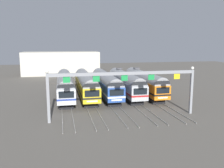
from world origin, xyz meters
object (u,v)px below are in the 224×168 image
at_px(commuter_train_blue, 106,83).
at_px(commuter_train_stainless, 125,83).
at_px(commuter_train_yellow, 86,84).
at_px(commuter_train_silver, 65,85).
at_px(catenary_gantry, 124,81).
at_px(commuter_train_orange, 144,82).

relative_size(commuter_train_blue, commuter_train_stainless, 1.00).
height_order(commuter_train_yellow, commuter_train_blue, same).
bearing_deg(commuter_train_silver, catenary_gantry, -60.14).
height_order(commuter_train_silver, commuter_train_orange, commuter_train_orange).
xyz_separation_m(commuter_train_silver, commuter_train_yellow, (3.87, 0.00, 0.00)).
bearing_deg(catenary_gantry, commuter_train_silver, 119.86).
distance_m(commuter_train_yellow, commuter_train_blue, 3.87).
bearing_deg(commuter_train_yellow, catenary_gantry, -73.98).
relative_size(commuter_train_silver, commuter_train_stainless, 1.00).
height_order(commuter_train_stainless, commuter_train_orange, same).
bearing_deg(commuter_train_stainless, commuter_train_blue, -179.94).
bearing_deg(commuter_train_stainless, commuter_train_yellow, -179.97).
bearing_deg(commuter_train_blue, commuter_train_yellow, 180.00).
bearing_deg(commuter_train_silver, commuter_train_blue, 0.00).
height_order(commuter_train_silver, commuter_train_blue, same).
distance_m(commuter_train_silver, catenary_gantry, 15.77).
bearing_deg(catenary_gantry, commuter_train_stainless, 73.99).
bearing_deg(commuter_train_orange, commuter_train_yellow, -179.98).
bearing_deg(commuter_train_yellow, commuter_train_silver, 180.00).
bearing_deg(commuter_train_yellow, commuter_train_blue, 0.00).
relative_size(commuter_train_yellow, commuter_train_orange, 1.00).
xyz_separation_m(commuter_train_silver, commuter_train_blue, (7.75, 0.00, 0.00)).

